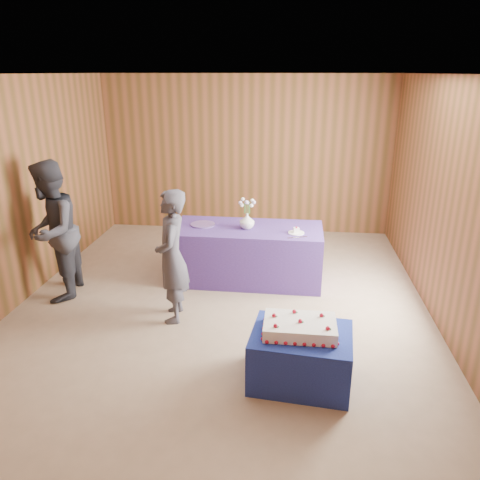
# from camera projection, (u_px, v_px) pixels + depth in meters

# --- Properties ---
(ground) EXTENTS (6.00, 6.00, 0.00)m
(ground) POSITION_uv_depth(u_px,v_px,m) (222.00, 305.00, 5.78)
(ground) COLOR gray
(ground) RESTS_ON ground
(room_shell) EXTENTS (5.04, 6.04, 2.72)m
(room_shell) POSITION_uv_depth(u_px,v_px,m) (220.00, 160.00, 5.17)
(room_shell) COLOR brown
(room_shell) RESTS_ON ground
(cake_table) EXTENTS (0.97, 0.79, 0.50)m
(cake_table) POSITION_uv_depth(u_px,v_px,m) (301.00, 357.00, 4.30)
(cake_table) COLOR #1B2E98
(cake_table) RESTS_ON ground
(serving_table) EXTENTS (2.01, 0.93, 0.75)m
(serving_table) POSITION_uv_depth(u_px,v_px,m) (247.00, 254.00, 6.40)
(serving_table) COLOR #523490
(serving_table) RESTS_ON ground
(sheet_cake) EXTENTS (0.68, 0.47, 0.16)m
(sheet_cake) POSITION_uv_depth(u_px,v_px,m) (300.00, 327.00, 4.20)
(sheet_cake) COLOR white
(sheet_cake) RESTS_ON cake_table
(vase) EXTENTS (0.21, 0.21, 0.21)m
(vase) POSITION_uv_depth(u_px,v_px,m) (247.00, 221.00, 6.21)
(vase) COLOR silver
(vase) RESTS_ON serving_table
(flower_spray) EXTENTS (0.23, 0.23, 0.17)m
(flower_spray) POSITION_uv_depth(u_px,v_px,m) (247.00, 203.00, 6.12)
(flower_spray) COLOR #2F6A2A
(flower_spray) RESTS_ON vase
(platter) EXTENTS (0.43, 0.43, 0.02)m
(platter) POSITION_uv_depth(u_px,v_px,m) (203.00, 225.00, 6.37)
(platter) COLOR #64478F
(platter) RESTS_ON serving_table
(plate) EXTENTS (0.23, 0.23, 0.01)m
(plate) POSITION_uv_depth(u_px,v_px,m) (296.00, 233.00, 6.05)
(plate) COLOR white
(plate) RESTS_ON serving_table
(cake_slice) EXTENTS (0.08, 0.07, 0.09)m
(cake_slice) POSITION_uv_depth(u_px,v_px,m) (296.00, 230.00, 6.04)
(cake_slice) COLOR white
(cake_slice) RESTS_ON plate
(knife) EXTENTS (0.25, 0.11, 0.00)m
(knife) POSITION_uv_depth(u_px,v_px,m) (297.00, 237.00, 5.90)
(knife) COLOR #ADADB1
(knife) RESTS_ON serving_table
(guest_left) EXTENTS (0.45, 0.61, 1.54)m
(guest_left) POSITION_uv_depth(u_px,v_px,m) (172.00, 257.00, 5.24)
(guest_left) COLOR #3B3A44
(guest_left) RESTS_ON ground
(guest_right) EXTENTS (0.80, 0.95, 1.75)m
(guest_right) POSITION_uv_depth(u_px,v_px,m) (52.00, 232.00, 5.73)
(guest_right) COLOR #31323B
(guest_right) RESTS_ON ground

